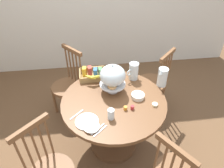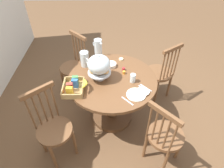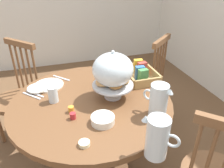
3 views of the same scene
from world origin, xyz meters
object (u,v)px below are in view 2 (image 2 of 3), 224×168
object	(u,v)px
windsor_chair_far_side	(160,73)
dining_table	(112,92)
windsor_chair_near_window	(74,67)
cereal_bowl	(111,65)
milk_pitcher	(84,60)
china_plate_large	(136,95)
windsor_chair_facing_door	(164,137)
drinking_glass	(132,78)
cereal_basket	(74,87)
windsor_chair_by_cabinet	(53,129)
orange_juice_pitcher	(98,47)
china_plate_small	(143,91)
butter_dish	(121,59)
pastry_stand_with_dome	(99,65)

from	to	relation	value
windsor_chair_far_side	dining_table	bearing A→B (deg)	122.24
windsor_chair_near_window	cereal_bowl	xyz separation A→B (m)	(-0.36, -0.57, 0.31)
dining_table	milk_pitcher	xyz separation A→B (m)	(0.28, 0.35, 0.33)
dining_table	china_plate_large	world-z (taller)	china_plate_large
windsor_chair_facing_door	drinking_glass	bearing A→B (deg)	28.22
windsor_chair_far_side	windsor_chair_near_window	bearing A→B (deg)	82.69
cereal_basket	cereal_bowl	distance (m)	0.62
windsor_chair_by_cabinet	orange_juice_pitcher	distance (m)	1.26
windsor_chair_facing_door	china_plate_small	distance (m)	0.54
cereal_basket	china_plate_large	distance (m)	0.70
windsor_chair_facing_door	china_plate_large	distance (m)	0.55
dining_table	windsor_chair_far_side	size ratio (longest dim) A/B	1.13
windsor_chair_facing_door	cereal_basket	xyz separation A→B (m)	(0.45, 0.99, 0.33)
orange_juice_pitcher	butter_dish	size ratio (longest dim) A/B	3.64
cereal_basket	orange_juice_pitcher	bearing A→B (deg)	-17.54
china_plate_large	cereal_bowl	world-z (taller)	cereal_bowl
windsor_chair_facing_door	cereal_bowl	xyz separation A→B (m)	(0.90, 0.57, 0.31)
windsor_chair_by_cabinet	china_plate_small	size ratio (longest dim) A/B	6.50
windsor_chair_near_window	china_plate_small	xyz separation A→B (m)	(-0.87, -0.93, 0.30)
orange_juice_pitcher	china_plate_small	world-z (taller)	orange_juice_pitcher
windsor_chair_facing_door	cereal_basket	world-z (taller)	windsor_chair_facing_door
windsor_chair_facing_door	pastry_stand_with_dome	bearing A→B (deg)	47.58
pastry_stand_with_dome	drinking_glass	distance (m)	0.43
windsor_chair_far_side	windsor_chair_by_cabinet	bearing A→B (deg)	125.48
drinking_glass	butter_dish	xyz separation A→B (m)	(0.46, 0.12, -0.04)
butter_dish	cereal_bowl	bearing A→B (deg)	136.31
windsor_chair_facing_door	orange_juice_pitcher	world-z (taller)	windsor_chair_facing_door
cereal_bowl	windsor_chair_far_side	bearing A→B (deg)	-74.96
cereal_basket	cereal_bowl	xyz separation A→B (m)	(0.45, -0.42, -0.02)
china_plate_small	windsor_chair_near_window	bearing A→B (deg)	46.80
cereal_basket	butter_dish	bearing A→B (deg)	-43.21
cereal_basket	china_plate_small	xyz separation A→B (m)	(-0.05, -0.78, -0.03)
windsor_chair_far_side	cereal_basket	bearing A→B (deg)	119.31
windsor_chair_near_window	orange_juice_pitcher	bearing A→B (deg)	-97.42
china_plate_large	china_plate_small	xyz separation A→B (m)	(0.04, -0.08, 0.01)
pastry_stand_with_dome	cereal_basket	xyz separation A→B (m)	(-0.20, 0.28, -0.15)
dining_table	china_plate_large	distance (m)	0.46
china_plate_small	drinking_glass	bearing A→B (deg)	27.84
windsor_chair_facing_door	china_plate_large	xyz separation A→B (m)	(0.35, 0.29, 0.29)
windsor_chair_near_window	drinking_glass	distance (m)	1.12
pastry_stand_with_dome	orange_juice_pitcher	size ratio (longest dim) A/B	1.57
windsor_chair_by_cabinet	china_plate_small	xyz separation A→B (m)	(0.28, -1.01, 0.30)
windsor_chair_facing_door	butter_dish	world-z (taller)	windsor_chair_facing_door
cereal_basket	china_plate_large	world-z (taller)	cereal_basket
china_plate_large	milk_pitcher	bearing A→B (deg)	47.49
drinking_glass	milk_pitcher	bearing A→B (deg)	60.62
china_plate_small	butter_dish	xyz separation A→B (m)	(0.65, 0.22, -0.01)
orange_juice_pitcher	china_plate_small	distance (m)	0.98
milk_pitcher	cereal_bowl	xyz separation A→B (m)	(-0.02, -0.34, -0.07)
windsor_chair_near_window	windsor_chair_by_cabinet	world-z (taller)	same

